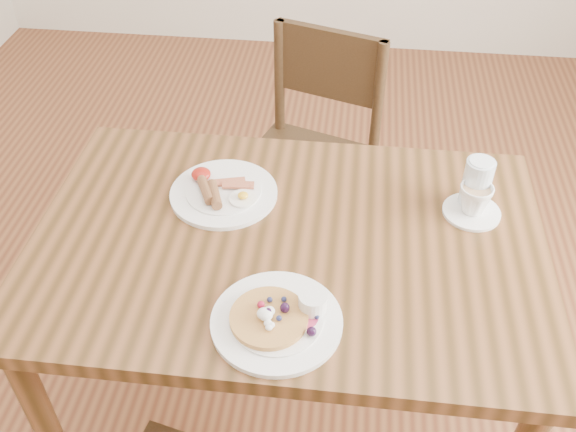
{
  "coord_description": "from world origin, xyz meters",
  "views": [
    {
      "loc": [
        0.13,
        -1.08,
        1.78
      ],
      "look_at": [
        0.0,
        0.0,
        0.82
      ],
      "focal_mm": 40.0,
      "sensor_mm": 36.0,
      "label": 1
    }
  ],
  "objects_px": {
    "chair_far": "(311,152)",
    "pancake_plate": "(279,318)",
    "dining_table": "(288,268)",
    "water_glass": "(476,184)",
    "teacup_saucer": "(474,202)",
    "breakfast_plate": "(222,192)"
  },
  "relations": [
    {
      "from": "teacup_saucer",
      "to": "water_glass",
      "type": "height_order",
      "value": "water_glass"
    },
    {
      "from": "chair_far",
      "to": "pancake_plate",
      "type": "distance_m",
      "value": 0.99
    },
    {
      "from": "pancake_plate",
      "to": "teacup_saucer",
      "type": "relative_size",
      "value": 1.93
    },
    {
      "from": "dining_table",
      "to": "teacup_saucer",
      "type": "distance_m",
      "value": 0.48
    },
    {
      "from": "pancake_plate",
      "to": "dining_table",
      "type": "bearing_deg",
      "value": 92.43
    },
    {
      "from": "dining_table",
      "to": "breakfast_plate",
      "type": "xyz_separation_m",
      "value": [
        -0.18,
        0.14,
        0.11
      ]
    },
    {
      "from": "dining_table",
      "to": "water_glass",
      "type": "bearing_deg",
      "value": 22.01
    },
    {
      "from": "dining_table",
      "to": "water_glass",
      "type": "height_order",
      "value": "water_glass"
    },
    {
      "from": "teacup_saucer",
      "to": "dining_table",
      "type": "bearing_deg",
      "value": -161.89
    },
    {
      "from": "dining_table",
      "to": "water_glass",
      "type": "xyz_separation_m",
      "value": [
        0.44,
        0.18,
        0.16
      ]
    },
    {
      "from": "chair_far",
      "to": "pancake_plate",
      "type": "xyz_separation_m",
      "value": [
        0.01,
        -0.96,
        0.27
      ]
    },
    {
      "from": "chair_far",
      "to": "water_glass",
      "type": "bearing_deg",
      "value": 148.21
    },
    {
      "from": "dining_table",
      "to": "teacup_saucer",
      "type": "bearing_deg",
      "value": 18.11
    },
    {
      "from": "water_glass",
      "to": "teacup_saucer",
      "type": "bearing_deg",
      "value": -96.27
    },
    {
      "from": "dining_table",
      "to": "breakfast_plate",
      "type": "relative_size",
      "value": 4.44
    },
    {
      "from": "dining_table",
      "to": "teacup_saucer",
      "type": "relative_size",
      "value": 8.57
    },
    {
      "from": "teacup_saucer",
      "to": "pancake_plate",
      "type": "bearing_deg",
      "value": -137.16
    },
    {
      "from": "dining_table",
      "to": "chair_far",
      "type": "height_order",
      "value": "chair_far"
    },
    {
      "from": "breakfast_plate",
      "to": "teacup_saucer",
      "type": "height_order",
      "value": "teacup_saucer"
    },
    {
      "from": "chair_far",
      "to": "breakfast_plate",
      "type": "height_order",
      "value": "chair_far"
    },
    {
      "from": "pancake_plate",
      "to": "teacup_saucer",
      "type": "bearing_deg",
      "value": 42.84
    },
    {
      "from": "chair_far",
      "to": "pancake_plate",
      "type": "height_order",
      "value": "chair_far"
    }
  ]
}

